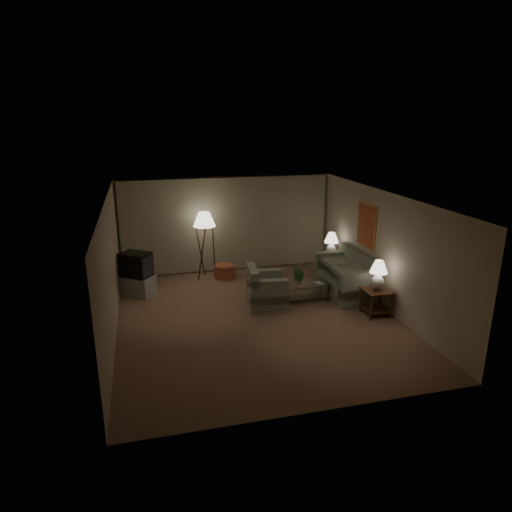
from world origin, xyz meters
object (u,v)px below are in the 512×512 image
Objects in this scene: table_lamp_near at (378,273)px; ottoman at (224,271)px; crt_tv at (136,265)px; table_lamp_far at (331,242)px; tv_cabinet at (137,285)px; sofa at (345,278)px; coffee_table at (304,288)px; armchair at (267,291)px; vase at (299,281)px; side_table_near at (376,297)px; side_table_far at (330,263)px; floor_lamp at (205,244)px.

table_lamp_near is 1.24× the size of ottoman.
ottoman is at bearing 53.89° from crt_tv.
tv_cabinet is (-5.20, -0.06, -0.75)m from table_lamp_far.
sofa is 1.11m from coffee_table.
vase is at bearing -72.84° from armchair.
armchair is (-2.10, -0.27, -0.04)m from sofa.
sofa reaches higher than coffee_table.
table_lamp_far is at bearing 36.96° from crt_tv.
ottoman is at bearing 131.17° from table_lamp_near.
sofa is at bearing 96.34° from side_table_near.
sofa reaches higher than tv_cabinet.
side_table_far reaches higher than ottoman.
side_table_far is at bearing 90.00° from table_lamp_far.
floor_lamp reaches higher than armchair.
crt_tv reaches higher than tv_cabinet.
sofa is 1.36m from side_table_near.
floor_lamp is at bearing 166.97° from side_table_far.
table_lamp_far is 0.57× the size of coffee_table.
side_table_near is at bearing 10.26° from crt_tv.
table_lamp_near is 5.84m from tv_cabinet.
side_table_near is at bearing 10.26° from tv_cabinet.
floor_lamp reaches higher than sofa.
side_table_near reaches higher than ottoman.
floor_lamp is at bearing 60.72° from crt_tv.
crt_tv is 4.03m from vase.
floor_lamp is (-3.21, 2.03, 0.54)m from sofa.
vase is at bearing -83.63° from sofa.
armchair is 3.29m from tv_cabinet.
floor_lamp is at bearing 134.84° from table_lamp_near.
crt_tv reaches higher than armchair.
sofa reaches higher than ottoman.
ottoman is at bearing 128.56° from coffee_table.
table_lamp_near reaches higher than crt_tv.
crt_tv is at bearing 153.96° from side_table_near.
crt_tv is at bearing -162.41° from ottoman.
table_lamp_far is 1.98m from coffee_table.
armchair is at bearing -168.96° from vase.
ottoman is (2.33, 0.74, -0.62)m from crt_tv.
floor_lamp is 0.93m from ottoman.
coffee_table is (-1.25, 1.25, -0.14)m from side_table_near.
floor_lamp is at bearing 134.74° from coffee_table.
vase is at bearing 138.24° from side_table_near.
table_lamp_far is at bearing -13.03° from floor_lamp.
vase is at bearing -180.00° from coffee_table.
coffee_table is 1.37× the size of crt_tv.
ottoman is (0.49, -0.10, -0.78)m from floor_lamp.
sofa is at bearing -76.67° from armchair.
ottoman is (-0.62, 2.20, -0.20)m from armchair.
side_table_far is at bearing 47.21° from coffee_table.
floor_lamp reaches higher than table_lamp_far.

